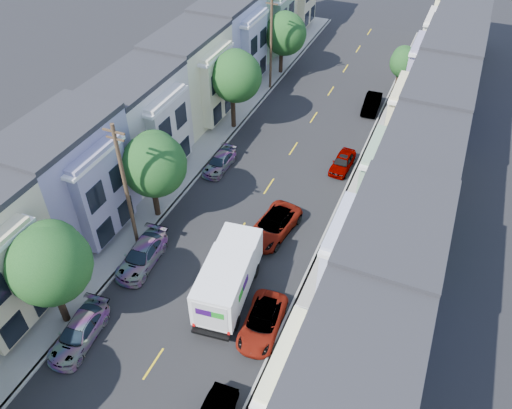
% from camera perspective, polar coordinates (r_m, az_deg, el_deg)
% --- Properties ---
extents(ground, '(160.00, 160.00, 0.00)m').
position_cam_1_polar(ground, '(33.83, -6.23, -9.66)').
color(ground, black).
rests_on(ground, ground).
extents(road_slab, '(12.00, 70.00, 0.02)m').
position_cam_1_polar(road_slab, '(43.80, 2.96, 4.36)').
color(road_slab, black).
rests_on(road_slab, ground).
extents(curb_left, '(0.30, 70.00, 0.15)m').
position_cam_1_polar(curb_left, '(45.75, -4.17, 6.17)').
color(curb_left, gray).
rests_on(curb_left, ground).
extents(curb_right, '(0.30, 70.00, 0.15)m').
position_cam_1_polar(curb_right, '(42.54, 10.61, 2.47)').
color(curb_right, gray).
rests_on(curb_right, ground).
extents(sidewalk_left, '(2.60, 70.00, 0.15)m').
position_cam_1_polar(sidewalk_left, '(46.28, -5.63, 6.52)').
color(sidewalk_left, gray).
rests_on(sidewalk_left, ground).
extents(sidewalk_right, '(2.60, 70.00, 0.15)m').
position_cam_1_polar(sidewalk_right, '(42.39, 12.29, 2.03)').
color(sidewalk_right, gray).
rests_on(sidewalk_right, ground).
extents(centerline, '(0.12, 70.00, 0.01)m').
position_cam_1_polar(centerline, '(43.81, 2.96, 4.35)').
color(centerline, gold).
rests_on(centerline, ground).
extents(townhouse_row_left, '(5.00, 70.00, 8.50)m').
position_cam_1_polar(townhouse_row_left, '(48.01, -9.68, 7.38)').
color(townhouse_row_left, gray).
rests_on(townhouse_row_left, ground).
extents(townhouse_row_right, '(5.00, 70.00, 8.50)m').
position_cam_1_polar(townhouse_row_right, '(42.21, 17.25, 0.64)').
color(townhouse_row_right, gray).
rests_on(townhouse_row_right, ground).
extents(tree_b, '(4.70, 4.70, 7.67)m').
position_cam_1_polar(tree_b, '(30.24, -22.63, -6.34)').
color(tree_b, black).
rests_on(tree_b, ground).
extents(tree_c, '(4.70, 4.70, 7.27)m').
position_cam_1_polar(tree_c, '(36.38, -11.68, 4.45)').
color(tree_c, black).
rests_on(tree_c, ground).
extents(tree_d, '(4.70, 4.70, 7.76)m').
position_cam_1_polar(tree_d, '(46.43, -2.41, 14.39)').
color(tree_d, black).
rests_on(tree_d, ground).
extents(tree_e, '(4.64, 4.64, 6.98)m').
position_cam_1_polar(tree_e, '(57.50, 3.27, 18.89)').
color(tree_e, black).
rests_on(tree_e, ground).
extents(tree_far_r, '(3.10, 3.10, 5.52)m').
position_cam_1_polar(tree_far_r, '(54.50, 16.56, 15.24)').
color(tree_far_r, black).
rests_on(tree_far_r, ground).
extents(utility_pole_near, '(1.60, 0.26, 10.00)m').
position_cam_1_polar(utility_pole_near, '(34.18, -14.63, 1.74)').
color(utility_pole_near, '#42301E').
rests_on(utility_pole_near, ground).
extents(utility_pole_far, '(1.60, 0.26, 10.00)m').
position_cam_1_polar(utility_pole_far, '(53.86, 1.73, 17.98)').
color(utility_pole_far, '#42301E').
rests_on(utility_pole_far, ground).
extents(fedex_truck, '(2.67, 6.94, 3.33)m').
position_cam_1_polar(fedex_truck, '(31.97, -3.18, -8.21)').
color(fedex_truck, white).
rests_on(fedex_truck, ground).
extents(lead_sedan, '(3.19, 5.64, 1.49)m').
position_cam_1_polar(lead_sedan, '(36.84, 1.99, -2.44)').
color(lead_sedan, black).
rests_on(lead_sedan, ground).
extents(parked_left_b, '(2.43, 4.84, 1.40)m').
position_cam_1_polar(parked_left_b, '(32.51, -19.58, -13.63)').
color(parked_left_b, black).
rests_on(parked_left_b, ground).
extents(parked_left_c, '(2.41, 5.01, 1.46)m').
position_cam_1_polar(parked_left_c, '(35.59, -12.91, -5.71)').
color(parked_left_c, '#9B9B9C').
rests_on(parked_left_c, ground).
extents(parked_left_d, '(1.75, 4.11, 1.23)m').
position_cam_1_polar(parked_left_d, '(43.34, -4.19, 4.84)').
color(parked_left_d, '#3E070F').
rests_on(parked_left_d, ground).
extents(parked_right_b, '(2.63, 4.97, 1.33)m').
position_cam_1_polar(parked_right_b, '(31.20, 0.72, -13.34)').
color(parked_right_b, white).
rests_on(parked_right_b, ground).
extents(parked_right_c, '(1.72, 4.11, 1.31)m').
position_cam_1_polar(parked_right_c, '(43.80, 9.86, 4.79)').
color(parked_right_c, black).
rests_on(parked_right_c, ground).
extents(parked_right_d, '(1.71, 4.30, 1.41)m').
position_cam_1_polar(parked_right_d, '(52.97, 13.08, 11.17)').
color(parked_right_d, black).
rests_on(parked_right_d, ground).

